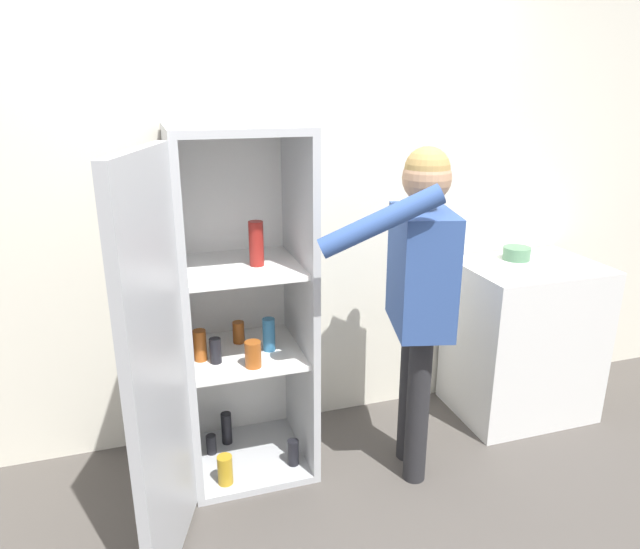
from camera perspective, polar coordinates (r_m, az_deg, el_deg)
The scene contains 6 objects.
ground_plane at distance 2.72m, azimuth 0.45°, elevation -24.74°, with size 12.00×12.00×0.00m, color #4C4742.
wall_back at distance 2.99m, azimuth -5.33°, elevation 7.01°, with size 7.00×0.06×2.55m.
refrigerator at distance 2.67m, azimuth -9.47°, elevation -4.38°, with size 0.84×1.15×1.70m.
person at distance 2.65m, azimuth 9.87°, elevation -0.34°, with size 0.71×0.56×1.62m.
counter at distance 3.54m, azimuth 19.61°, elevation -6.12°, with size 0.76×0.57×0.91m.
bowl at distance 3.45m, azimuth 19.07°, elevation 2.01°, with size 0.15×0.15×0.07m.
Camera 1 is at (-0.62, -1.89, 1.86)m, focal length 32.00 mm.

